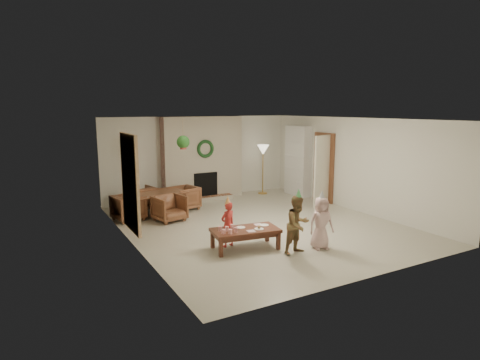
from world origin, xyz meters
TOP-DOWN VIEW (x-y plane):
  - floor at (0.00, 0.00)m, footprint 7.00×7.00m
  - ceiling at (0.00, 0.00)m, footprint 7.00×7.00m
  - wall_back at (0.00, 3.50)m, footprint 7.00×0.00m
  - wall_front at (0.00, -3.50)m, footprint 7.00×0.00m
  - wall_left at (-3.00, 0.00)m, footprint 0.00×7.00m
  - wall_right at (3.00, 0.00)m, footprint 0.00×7.00m
  - fireplace_mass at (0.00, 3.30)m, footprint 2.50×0.40m
  - fireplace_hearth at (0.00, 2.95)m, footprint 1.60×0.30m
  - fireplace_firebox at (0.00, 3.12)m, footprint 0.75×0.12m
  - fireplace_wreath at (0.00, 3.07)m, footprint 0.54×0.10m
  - floor_lamp_base at (1.98, 3.00)m, footprint 0.30×0.30m
  - floor_lamp_post at (1.98, 3.00)m, footprint 0.03×0.03m
  - floor_lamp_shade at (1.98, 3.00)m, footprint 0.38×0.38m
  - bookshelf_carcass at (2.84, 2.30)m, footprint 0.30×1.00m
  - bookshelf_shelf_a at (2.82, 2.30)m, footprint 0.30×0.92m
  - bookshelf_shelf_b at (2.82, 2.30)m, footprint 0.30×0.92m
  - bookshelf_shelf_c at (2.82, 2.30)m, footprint 0.30×0.92m
  - bookshelf_shelf_d at (2.82, 2.30)m, footprint 0.30×0.92m
  - books_row_lower at (2.80, 2.15)m, footprint 0.20×0.40m
  - books_row_mid at (2.80, 2.35)m, footprint 0.20×0.44m
  - books_row_upper at (2.80, 2.20)m, footprint 0.20×0.36m
  - door_frame at (2.96, 1.20)m, footprint 0.05×0.86m
  - door_leaf at (2.58, 0.82)m, footprint 0.77×0.32m
  - curtain_panel at (-2.96, 0.20)m, footprint 0.06×1.20m
  - dining_table at (-1.91, 2.07)m, footprint 1.81×1.25m
  - dining_chair_near at (-1.75, 1.36)m, footprint 0.82×0.84m
  - dining_chair_far at (-2.06, 2.78)m, footprint 0.82×0.84m
  - dining_chair_left at (-2.62, 1.92)m, footprint 0.84×0.82m
  - dining_chair_right at (-1.02, 2.27)m, footprint 0.84×0.82m
  - hanging_plant_cord at (-1.30, 1.50)m, footprint 0.01×0.01m
  - hanging_plant_pot at (-1.30, 1.50)m, footprint 0.16×0.16m
  - hanging_plant_foliage at (-1.30, 1.50)m, footprint 0.32×0.32m
  - coffee_table_top at (-1.11, -1.28)m, footprint 1.39×0.84m
  - coffee_table_apron at (-1.11, -1.28)m, footprint 1.28×0.72m
  - coffee_leg_fl at (-1.74, -1.46)m, footprint 0.08×0.08m
  - coffee_leg_fr at (-0.56, -1.63)m, footprint 0.08×0.08m
  - coffee_leg_bl at (-1.66, -0.93)m, footprint 0.08×0.08m
  - coffee_leg_br at (-0.48, -1.10)m, footprint 0.08×0.08m
  - cup_a at (-1.63, -1.36)m, footprint 0.08×0.08m
  - cup_b at (-1.60, -1.16)m, footprint 0.08×0.08m
  - cup_c at (-1.52, -1.43)m, footprint 0.08×0.08m
  - cup_d at (-1.49, -1.23)m, footprint 0.08×0.08m
  - cup_e at (-1.37, -1.37)m, footprint 0.08×0.08m
  - cup_f at (-1.34, -1.17)m, footprint 0.08×0.08m
  - plate_a at (-1.14, -1.16)m, footprint 0.21×0.21m
  - plate_b at (-0.88, -1.42)m, footprint 0.21×0.21m
  - plate_c at (-0.65, -1.25)m, footprint 0.21×0.21m
  - food_scoop at (-0.88, -1.42)m, footprint 0.08×0.08m
  - napkin_left at (-1.09, -1.47)m, footprint 0.17×0.17m
  - napkin_right at (-0.74, -1.15)m, footprint 0.17×0.17m
  - child_red at (-1.35, -1.00)m, footprint 0.38×0.30m
  - party_hat_red at (-1.35, -1.00)m, footprint 0.14×0.14m
  - child_plaid at (-0.36, -1.98)m, footprint 0.61×0.51m
  - party_hat_plaid at (-0.36, -1.98)m, footprint 0.16×0.16m
  - child_pink at (0.20, -1.99)m, footprint 0.57×0.43m
  - party_hat_pink at (0.20, -1.99)m, footprint 0.18×0.18m

SIDE VIEW (x-z plane):
  - floor at x=0.00m, z-range 0.00..0.00m
  - floor_lamp_base at x=1.98m, z-range 0.00..0.03m
  - fireplace_hearth at x=0.00m, z-range 0.00..0.12m
  - coffee_leg_fl at x=-1.74m, z-range 0.00..0.34m
  - coffee_leg_fr at x=-0.56m, z-range 0.00..0.34m
  - coffee_leg_bl at x=-1.66m, z-range 0.00..0.34m
  - coffee_leg_br at x=-0.48m, z-range 0.00..0.34m
  - dining_table at x=-1.91m, z-range 0.00..0.58m
  - coffee_table_apron at x=-1.11m, z-range 0.26..0.34m
  - dining_chair_near at x=-1.75m, z-range 0.00..0.64m
  - dining_chair_far at x=-2.06m, z-range 0.00..0.64m
  - dining_chair_left at x=-2.62m, z-range 0.00..0.64m
  - dining_chair_right at x=-1.02m, z-range 0.00..0.64m
  - coffee_table_top at x=-1.11m, z-range 0.34..0.40m
  - napkin_left at x=-1.09m, z-range 0.40..0.41m
  - napkin_right at x=-0.74m, z-range 0.40..0.41m
  - plate_a at x=-1.14m, z-range 0.40..0.41m
  - plate_b at x=-0.88m, z-range 0.40..0.41m
  - plate_c at x=-0.65m, z-range 0.40..0.41m
  - food_scoop at x=-0.88m, z-range 0.41..0.48m
  - cup_a at x=-1.63m, z-range 0.40..0.49m
  - cup_b at x=-1.60m, z-range 0.40..0.49m
  - cup_c at x=-1.52m, z-range 0.40..0.49m
  - cup_d at x=-1.49m, z-range 0.40..0.49m
  - cup_e at x=-1.37m, z-range 0.40..0.49m
  - cup_f at x=-1.34m, z-range 0.40..0.49m
  - fireplace_firebox at x=0.00m, z-range 0.07..0.82m
  - bookshelf_shelf_a at x=2.82m, z-range 0.43..0.47m
  - child_red at x=-1.35m, z-range 0.00..0.92m
  - child_pink at x=0.20m, z-range 0.00..1.04m
  - child_plaid at x=-0.36m, z-range 0.00..1.13m
  - books_row_lower at x=2.80m, z-range 0.47..0.71m
  - floor_lamp_post at x=1.98m, z-range 0.03..1.46m
  - bookshelf_shelf_b at x=2.82m, z-range 0.83..0.86m
  - party_hat_red at x=-1.35m, z-range 0.87..1.04m
  - books_row_mid at x=2.80m, z-range 0.87..1.11m
  - door_leaf at x=2.58m, z-range 0.00..2.00m
  - door_frame at x=2.96m, z-range 0.00..2.04m
  - party_hat_pink at x=0.20m, z-range 0.99..1.18m
  - bookshelf_carcass at x=2.84m, z-range 0.00..2.20m
  - party_hat_plaid at x=-0.36m, z-range 1.08..1.26m
  - wall_back at x=0.00m, z-range -2.25..4.75m
  - wall_front at x=0.00m, z-range -2.25..4.75m
  - wall_left at x=-3.00m, z-range -2.25..4.75m
  - wall_right at x=3.00m, z-range -2.25..4.75m
  - fireplace_mass at x=0.00m, z-range 0.00..2.50m
  - bookshelf_shelf_c at x=2.82m, z-range 1.24..1.26m
  - curtain_panel at x=-2.96m, z-range 0.25..2.25m
  - books_row_upper at x=2.80m, z-range 1.27..1.49m
  - floor_lamp_shade at x=1.98m, z-range 1.27..1.59m
  - fireplace_wreath at x=0.00m, z-range 1.28..1.82m
  - bookshelf_shelf_d at x=2.82m, z-range 1.64..1.66m
  - hanging_plant_pot at x=-1.30m, z-range 1.74..1.86m
  - hanging_plant_foliage at x=-1.30m, z-range 1.76..2.08m
  - hanging_plant_cord at x=-1.30m, z-range 1.80..2.50m
  - ceiling at x=0.00m, z-range 2.50..2.50m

